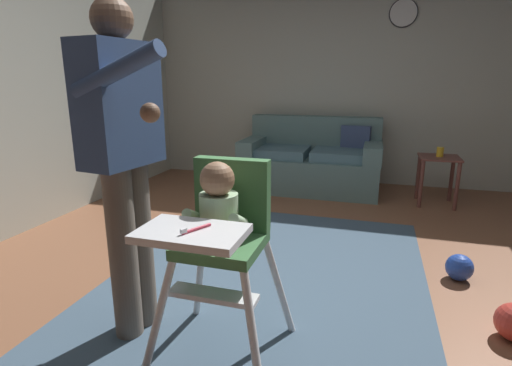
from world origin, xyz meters
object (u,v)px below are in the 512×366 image
Objects in this scene: couch at (312,162)px; wall_clock at (403,13)px; high_chair at (221,224)px; sippy_cup at (440,152)px; adult_standing at (125,156)px; side_table at (438,170)px; toy_ball at (459,267)px.

wall_clock is at bearing 117.21° from couch.
wall_clock is at bearing 167.31° from high_chair.
high_chair is 9.68× the size of sippy_cup.
couch is at bearing 168.83° from sippy_cup.
adult_standing is at bearing -8.10° from couch.
adult_standing is 16.56× the size of sippy_cup.
couch is at bearing 168.84° from side_table.
side_table is at bearing -0.00° from sippy_cup.
high_chair is 4.00m from wall_clock.
adult_standing is at bearing -122.65° from side_table.
wall_clock is (0.93, 0.48, 1.71)m from couch.
wall_clock reaches higher than side_table.
couch is at bearing 122.78° from toy_ball.
adult_standing reaches higher than side_table.
high_chair is at bearing -114.00° from sippy_cup.
side_table is at bearing 87.90° from toy_ball.
couch is 3.20m from adult_standing.
side_table is at bearing -58.99° from wall_clock.
side_table is at bearing 78.84° from couch.
toy_ball is (1.23, 1.15, -0.58)m from high_chair.
wall_clock reaches higher than adult_standing.
toy_ball is at bearing 32.78° from couch.
toy_ball is 1.83m from sippy_cup.
toy_ball is at bearing 39.56° from adult_standing.
couch is at bearing 89.97° from adult_standing.
adult_standing is (-0.44, -3.11, 0.61)m from couch.
side_table is 1.62× the size of wall_clock.
adult_standing is 3.39m from sippy_cup.
high_chair reaches higher than side_table.
high_chair is 3.01× the size of wall_clock.
side_table is (1.38, -0.27, 0.05)m from couch.
side_table reaches higher than toy_ball.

